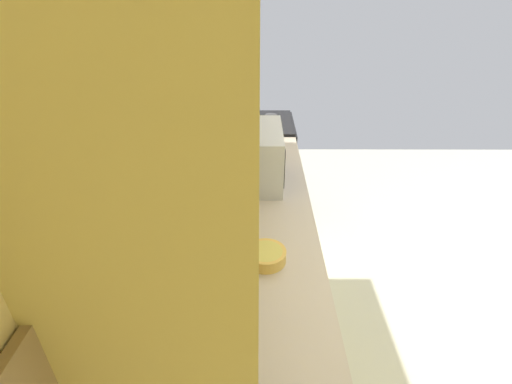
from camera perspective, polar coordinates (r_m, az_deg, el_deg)
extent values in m
plane|color=beige|center=(2.89, 26.23, -19.17)|extent=(6.04, 6.04, 0.00)
cube|color=#EBCC7A|center=(1.84, -11.11, 5.06)|extent=(3.89, 0.12, 2.57)
cube|color=#E9DA76|center=(2.04, 0.00, -21.10)|extent=(3.01, 0.59, 0.91)
cube|color=#BAAC9B|center=(1.71, 0.00, -11.34)|extent=(3.04, 0.62, 0.02)
cube|color=#332819|center=(1.94, 9.80, -25.83)|extent=(0.01, 0.01, 0.84)
cube|color=#332819|center=(2.20, 8.13, -16.55)|extent=(0.01, 0.01, 0.84)
cube|color=#332819|center=(2.51, 6.96, -9.41)|extent=(0.01, 0.01, 0.84)
cube|color=#332819|center=(2.86, 6.09, -3.89)|extent=(0.01, 0.01, 0.84)
cube|color=#ECD374|center=(1.31, -6.64, 18.09)|extent=(1.92, 0.30, 0.57)
cube|color=black|center=(3.49, 0.37, 3.25)|extent=(0.63, 0.62, 0.93)
cube|color=black|center=(3.52, 5.53, 2.55)|extent=(0.49, 0.01, 0.51)
cube|color=black|center=(3.30, 0.40, 10.60)|extent=(0.60, 0.59, 0.02)
cube|color=black|center=(3.29, -4.79, 11.88)|extent=(0.60, 0.04, 0.18)
cylinder|color=#38383D|center=(3.17, 2.46, 9.99)|extent=(0.11, 0.11, 0.01)
cylinder|color=#38383D|center=(3.43, 2.30, 11.61)|extent=(0.11, 0.11, 0.01)
cylinder|color=#38383D|center=(3.16, -1.65, 10.00)|extent=(0.11, 0.11, 0.01)
cylinder|color=#38383D|center=(3.43, -1.52, 11.62)|extent=(0.11, 0.11, 0.01)
cube|color=#B7BABF|center=(2.29, -0.43, 5.62)|extent=(0.50, 0.35, 0.34)
cube|color=black|center=(2.25, 4.09, 5.11)|extent=(0.31, 0.01, 0.24)
cube|color=#2D2D33|center=(2.47, 3.77, 7.51)|extent=(0.09, 0.01, 0.24)
cylinder|color=gold|center=(1.70, 1.48, -9.70)|extent=(0.19, 0.19, 0.06)
cylinder|color=#CEBE53|center=(1.69, 1.49, -9.33)|extent=(0.15, 0.15, 0.03)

